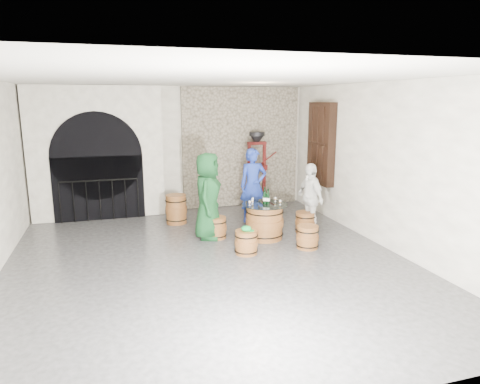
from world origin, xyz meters
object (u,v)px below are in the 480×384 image
object	(u,v)px
barrel_stool_near_right	(307,237)
side_barrel	(176,209)
barrel_stool_right	(305,222)
corking_press	(257,164)
wine_bottle_left	(265,198)
barrel_stool_near_left	(246,242)
barrel_stool_far	(255,215)
wine_bottle_right	(265,196)
barrel_table	(265,221)
person_green	(208,196)
person_blue	(253,186)
wine_bottle_center	(268,198)
person_white	(310,198)
barrel_stool_left	(216,228)

from	to	relation	value
barrel_stool_near_right	side_barrel	xyz separation A→B (m)	(-2.20, 2.49, 0.11)
barrel_stool_right	corking_press	world-z (taller)	corking_press
wine_bottle_left	corking_press	distance (m)	2.73
corking_press	barrel_stool_near_left	bearing A→B (deg)	-112.17
barrel_stool_right	barrel_stool_near_right	xyz separation A→B (m)	(-0.41, -0.97, 0.00)
barrel_stool_far	wine_bottle_left	distance (m)	1.19
barrel_stool_near_left	wine_bottle_right	xyz separation A→B (m)	(0.69, 0.91, 0.65)
barrel_table	person_green	xyz separation A→B (m)	(-1.12, 0.37, 0.54)
barrel_stool_near_right	wine_bottle_left	distance (m)	1.21
barrel_stool_near_left	wine_bottle_left	world-z (taller)	wine_bottle_left
barrel_table	corking_press	size ratio (longest dim) A/B	0.47
barrel_stool_near_right	barrel_stool_near_left	size ratio (longest dim) A/B	1.00
person_blue	wine_bottle_right	xyz separation A→B (m)	(-0.13, -1.14, -0.01)
wine_bottle_left	wine_bottle_center	distance (m)	0.07
person_white	barrel_stool_left	bearing A→B (deg)	-101.20
barrel_stool_near_right	barrel_stool_far	bearing A→B (deg)	104.14
barrel_stool_near_left	wine_bottle_left	bearing A→B (deg)	50.59
person_blue	wine_bottle_center	distance (m)	1.31
corking_press	wine_bottle_right	bearing A→B (deg)	-105.50
person_white	wine_bottle_left	distance (m)	1.12
barrel_table	wine_bottle_left	distance (m)	0.50
wine_bottle_right	wine_bottle_center	bearing A→B (deg)	-84.20
person_blue	wine_bottle_left	distance (m)	1.27
person_blue	corking_press	xyz separation A→B (m)	(0.55, 1.35, 0.30)
barrel_stool_near_left	side_barrel	world-z (taller)	side_barrel
person_blue	corking_press	distance (m)	1.49
wine_bottle_center	corking_press	world-z (taller)	corking_press
wine_bottle_right	side_barrel	size ratio (longest dim) A/B	0.48
barrel_stool_left	wine_bottle_left	world-z (taller)	wine_bottle_left
side_barrel	person_blue	bearing A→B (deg)	-12.54
barrel_stool_right	wine_bottle_right	world-z (taller)	wine_bottle_right
barrel_stool_right	barrel_stool_near_left	bearing A→B (deg)	-150.71
barrel_stool_near_right	barrel_stool_near_left	distance (m)	1.24
barrel_stool_far	barrel_stool_near_left	world-z (taller)	same
barrel_stool_near_right	wine_bottle_center	bearing A→B (deg)	124.06
barrel_stool_near_left	corking_press	size ratio (longest dim) A/B	0.22
barrel_table	barrel_stool_right	bearing A→B (deg)	8.39
barrel_stool_near_left	barrel_stool_left	bearing A→B (deg)	106.02
barrel_stool_left	person_green	size ratio (longest dim) A/B	0.25
person_white	side_barrel	xyz separation A→B (m)	(-2.71, 1.50, -0.42)
barrel_table	wine_bottle_right	distance (m)	0.52
barrel_stool_near_right	person_white	xyz separation A→B (m)	(0.51, 0.98, 0.54)
barrel_stool_right	wine_bottle_right	xyz separation A→B (m)	(-0.96, -0.02, 0.65)
wine_bottle_left	corking_press	xyz separation A→B (m)	(0.72, 2.61, 0.31)
barrel_stool_right	person_green	size ratio (longest dim) A/B	0.25
barrel_stool_left	barrel_stool_far	world-z (taller)	same
person_blue	wine_bottle_center	world-z (taller)	person_blue
barrel_stool_left	barrel_stool_right	xyz separation A→B (m)	(1.97, -0.17, 0.00)
barrel_stool_near_right	wine_bottle_center	size ratio (longest dim) A/B	1.40
barrel_table	wine_bottle_left	size ratio (longest dim) A/B	2.95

